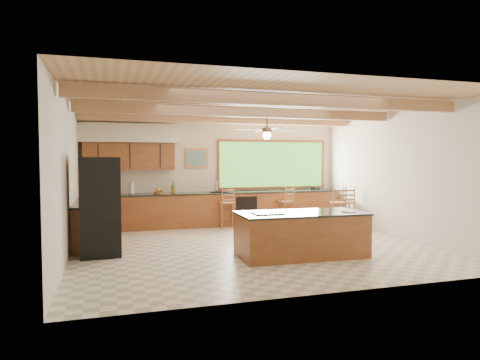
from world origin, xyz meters
name	(u,v)px	position (x,y,z in m)	size (l,w,h in m)	color
ground	(253,246)	(0.00, 0.00, 0.00)	(7.20, 7.20, 0.00)	beige
room_shell	(236,142)	(-0.17, 0.65, 2.21)	(7.27, 6.54, 3.02)	beige
counter_run	(192,212)	(-0.82, 2.52, 0.46)	(7.12, 3.10, 1.27)	brown
island	(301,234)	(0.59, -1.09, 0.42)	(2.43, 1.19, 0.85)	brown
refrigerator	(100,207)	(-3.05, 0.05, 0.94)	(0.77, 0.75, 1.88)	black
bar_stool_a	(228,204)	(0.10, 2.34, 0.66)	(0.45, 0.45, 1.11)	brown
bar_stool_b	(286,202)	(1.79, 2.39, 0.65)	(0.50, 0.50, 1.10)	brown
bar_stool_c	(340,203)	(2.95, 1.54, 0.66)	(0.51, 0.51, 1.11)	brown
bar_stool_d	(348,203)	(3.30, 1.73, 0.65)	(0.45, 0.45, 1.09)	brown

